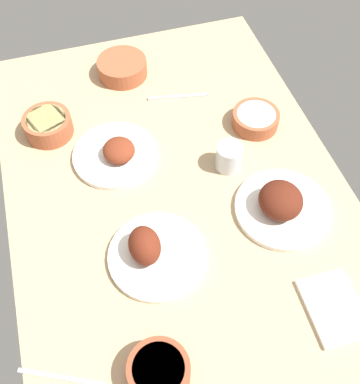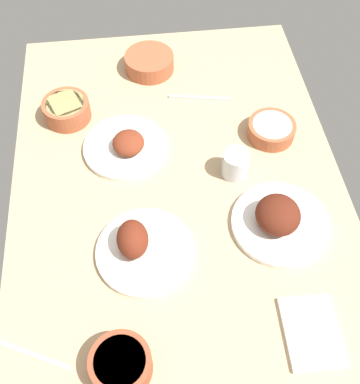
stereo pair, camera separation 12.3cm
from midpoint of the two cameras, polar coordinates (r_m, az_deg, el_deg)
name	(u,v)px [view 1 (the left image)]	position (r cm, az deg, el deg)	size (l,w,h in cm)	color
dining_table	(180,200)	(126.29, -2.78, -1.24)	(140.00, 90.00, 4.00)	tan
plate_far_side	(282,204)	(120.98, 9.48, -1.72)	(25.04, 25.04, 9.27)	white
plate_center_main	(153,252)	(113.72, -6.47, -7.50)	(24.22, 24.22, 9.28)	white
plate_near_viewer	(117,154)	(133.28, -10.37, 4.46)	(24.03, 24.03, 6.49)	white
bowl_sauce	(159,372)	(102.86, -6.26, -21.22)	(13.06, 13.06, 6.20)	brown
bowl_onions	(122,67)	(157.00, -9.37, 14.66)	(15.83, 15.83, 5.50)	#A35133
bowl_pasta	(48,125)	(143.29, -18.20, 7.62)	(13.82, 13.82, 6.10)	#A35133
bowl_cream	(256,119)	(139.97, 6.71, 8.71)	(13.73, 13.73, 4.59)	#A35133
water_tumbler	(229,157)	(127.78, 3.25, 4.09)	(7.21, 7.21, 7.78)	silver
folded_napkin	(334,308)	(113.10, 15.25, -13.71)	(16.53, 12.06, 1.20)	white
fork_loose	(62,378)	(109.55, -17.61, -21.03)	(18.88, 0.90, 0.80)	silver
spoon_loose	(178,97)	(148.81, -2.64, 11.37)	(18.87, 0.90, 0.80)	silver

